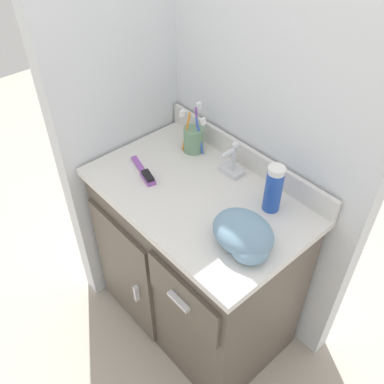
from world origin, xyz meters
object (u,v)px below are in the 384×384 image
toothbrush_cup (194,139)px  hairbrush (145,174)px  hand_towel (244,236)px  shaving_cream_can (274,189)px

toothbrush_cup → hairbrush: 0.25m
hairbrush → hand_towel: bearing=17.2°
shaving_cream_can → hand_towel: 0.21m
hand_towel → toothbrush_cup: bearing=155.3°
hairbrush → hand_towel: (0.49, 0.02, 0.04)m
shaving_cream_can → hairbrush: shaving_cream_can is taller
toothbrush_cup → hand_towel: (0.49, -0.22, -0.01)m
shaving_cream_can → hairbrush: 0.49m
shaving_cream_can → hairbrush: bearing=-152.9°
toothbrush_cup → shaving_cream_can: toothbrush_cup is taller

